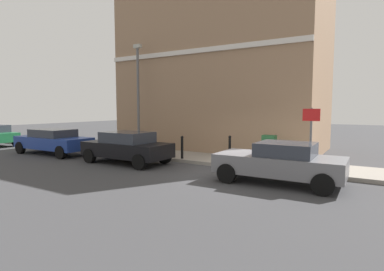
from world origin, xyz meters
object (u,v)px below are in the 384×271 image
utility_cabinet (269,150)px  bollard_near_cabinet (230,146)px  car_grey (280,162)px  street_sign (311,130)px  car_blue (53,141)px  bollard_far_kerb (182,146)px  car_black (127,147)px  lamppost (138,92)px

utility_cabinet → bollard_near_cabinet: 1.87m
car_grey → bollard_near_cabinet: 4.30m
utility_cabinet → street_sign: size_ratio=0.50×
street_sign → car_blue: bearing=97.5°
utility_cabinet → street_sign: 2.38m
car_grey → car_blue: (0.08, 12.01, 0.01)m
car_grey → bollard_near_cabinet: car_grey is taller
car_grey → bollard_far_kerb: (1.71, 4.91, 0.00)m
car_black → utility_cabinet: size_ratio=3.52×
car_grey → bollard_far_kerb: 5.20m
bollard_near_cabinet → bollard_far_kerb: (-1.25, 1.79, 0.00)m
lamppost → bollard_near_cabinet: bearing=-91.0°
car_black → bollard_near_cabinet: bearing=-141.5°
car_black → street_sign: street_sign is taller
car_grey → lamppost: lamppost is taller
car_blue → car_black: bearing=179.8°
car_blue → bollard_far_kerb: (1.63, -7.10, -0.01)m
car_blue → lamppost: bearing=-138.8°
car_grey → utility_cabinet: size_ratio=3.51×
utility_cabinet → bollard_far_kerb: bearing=107.5°
bollard_near_cabinet → street_sign: (-1.22, -3.72, 0.96)m
utility_cabinet → street_sign: (-1.12, -1.86, 0.98)m
bollard_near_cabinet → lamppost: (0.10, 5.55, 2.60)m
utility_cabinet → lamppost: (0.20, 7.41, 2.62)m
bollard_near_cabinet → street_sign: size_ratio=0.45×
bollard_far_kerb → street_sign: (0.03, -5.51, 0.96)m
car_grey → car_black: car_black is taller
car_grey → car_black: size_ratio=1.00×
car_grey → lamppost: (3.06, 8.66, 2.60)m
bollard_near_cabinet → car_black: bearing=128.0°
street_sign → lamppost: lamppost is taller
car_black → car_blue: (-0.03, 5.23, -0.03)m
utility_cabinet → lamppost: size_ratio=0.20×
utility_cabinet → bollard_far_kerb: utility_cabinet is taller
car_blue → car_grey: bearing=179.1°
utility_cabinet → bollard_near_cabinet: (0.10, 1.86, 0.02)m
bollard_near_cabinet → car_grey: bearing=-133.6°
car_black → street_sign: (1.63, -7.38, 0.92)m
utility_cabinet → bollard_near_cabinet: bearing=86.9°
bollard_near_cabinet → utility_cabinet: bearing=-93.1°
utility_cabinet → street_sign: street_sign is taller
car_blue → bollard_near_cabinet: bearing=-162.6°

